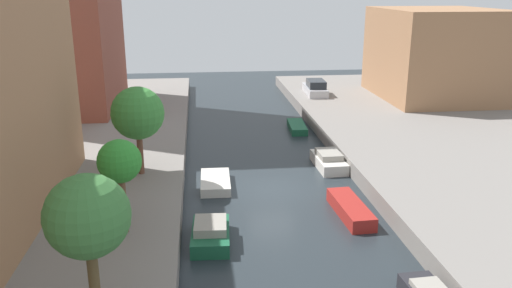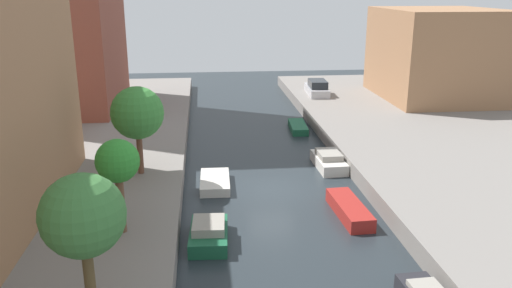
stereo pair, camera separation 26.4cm
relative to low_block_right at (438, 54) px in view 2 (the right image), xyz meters
The scene contains 11 objects.
ground_plane 26.64m from the low_block_right, 133.48° to the right, with size 84.00×84.00×0.00m, color #232B30.
low_block_right is the anchor object (origin of this frame).
street_tree_0 40.75m from the low_block_right, 128.43° to the right, with size 2.53×2.53×5.00m.
street_tree_1 35.94m from the low_block_right, 134.82° to the right, with size 1.84×1.84×4.13m.
street_tree_2 31.18m from the low_block_right, 144.31° to the right, with size 2.90×2.90×4.94m.
parked_car 11.52m from the low_block_right, 167.54° to the left, with size 2.02×4.85×1.42m.
moored_boat_left_2 33.36m from the low_block_right, 130.96° to the right, with size 1.85×3.30×1.04m.
moored_boat_left_3 28.30m from the low_block_right, 139.43° to the right, with size 1.75×3.53×0.51m.
moored_boat_right_2 27.51m from the low_block_right, 122.49° to the right, with size 1.45×4.25×0.69m.
moored_boat_right_3 21.44m from the low_block_right, 131.53° to the right, with size 1.69×3.69×1.04m.
moored_boat_right_4 16.42m from the low_block_right, 154.83° to the right, with size 1.46×3.80×0.52m.
Camera 2 is at (-3.72, -27.21, 11.17)m, focal length 36.34 mm.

